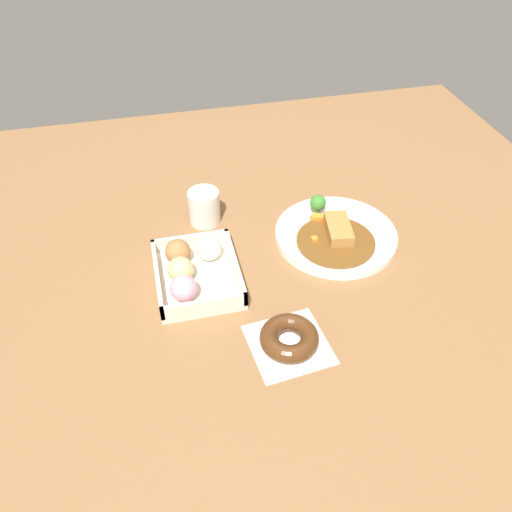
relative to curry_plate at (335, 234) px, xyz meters
name	(u,v)px	position (x,y,z in m)	size (l,w,h in m)	color
ground_plane	(275,284)	(0.11, -0.17, -0.01)	(1.60, 1.60, 0.00)	brown
curry_plate	(335,234)	(0.00, 0.00, 0.00)	(0.27, 0.27, 0.07)	white
donut_box	(193,270)	(0.06, -0.32, 0.01)	(0.20, 0.17, 0.06)	beige
chocolate_ring_donut	(289,339)	(0.26, -0.18, 0.00)	(0.15, 0.15, 0.04)	white
coffee_mug	(204,207)	(-0.13, -0.27, 0.03)	(0.07, 0.07, 0.08)	silver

